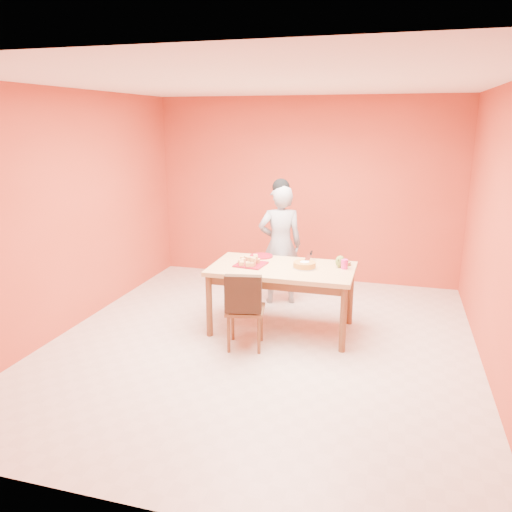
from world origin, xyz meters
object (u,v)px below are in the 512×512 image
(pastry_platter, at_px, (251,264))
(egg_ornament, at_px, (340,262))
(dining_chair, at_px, (245,308))
(sponge_cake, at_px, (304,265))
(checker_tin, at_px, (346,264))
(dining_table, at_px, (282,275))
(person, at_px, (280,245))
(magenta_glass, at_px, (344,264))
(red_dinner_plate, at_px, (261,256))

(pastry_platter, bearing_deg, egg_ornament, 10.58)
(dining_chair, height_order, sponge_cake, dining_chair)
(egg_ornament, xyz_separation_m, checker_tin, (0.05, 0.12, -0.05))
(dining_chair, xyz_separation_m, pastry_platter, (-0.09, 0.53, 0.32))
(dining_table, bearing_deg, person, 104.62)
(magenta_glass, bearing_deg, dining_table, -170.91)
(person, relative_size, magenta_glass, 14.73)
(sponge_cake, bearing_deg, checker_tin, 30.43)
(dining_chair, relative_size, checker_tin, 7.56)
(sponge_cake, bearing_deg, egg_ornament, 19.76)
(sponge_cake, distance_m, checker_tin, 0.50)
(red_dinner_plate, height_order, checker_tin, checker_tin)
(dining_chair, height_order, checker_tin, dining_chair)
(pastry_platter, distance_m, magenta_glass, 1.05)
(person, bearing_deg, dining_chair, 68.88)
(pastry_platter, xyz_separation_m, sponge_cake, (0.61, 0.05, 0.03))
(dining_table, distance_m, person, 0.93)
(person, xyz_separation_m, red_dinner_plate, (-0.11, -0.54, -0.02))
(egg_ornament, relative_size, checker_tin, 1.20)
(egg_ornament, bearing_deg, dining_table, -166.60)
(dining_chair, height_order, red_dinner_plate, dining_chair)
(pastry_platter, bearing_deg, person, 82.25)
(sponge_cake, bearing_deg, pastry_platter, -175.45)
(dining_chair, relative_size, person, 0.55)
(egg_ornament, height_order, checker_tin, egg_ornament)
(dining_table, bearing_deg, checker_tin, 21.33)
(red_dinner_plate, height_order, egg_ornament, egg_ornament)
(person, distance_m, checker_tin, 1.11)
(dining_table, distance_m, magenta_glass, 0.70)
(pastry_platter, height_order, sponge_cake, sponge_cake)
(dining_table, bearing_deg, dining_chair, -115.54)
(magenta_glass, xyz_separation_m, checker_tin, (0.00, 0.16, -0.04))
(dining_table, height_order, egg_ornament, egg_ornament)
(dining_table, height_order, sponge_cake, sponge_cake)
(person, relative_size, sponge_cake, 6.28)
(dining_table, bearing_deg, egg_ornament, 13.31)
(checker_tin, bearing_deg, sponge_cake, -149.57)
(egg_ornament, bearing_deg, person, 139.23)
(red_dinner_plate, bearing_deg, pastry_platter, -92.97)
(sponge_cake, bearing_deg, red_dinner_plate, 150.18)
(red_dinner_plate, relative_size, egg_ornament, 2.05)
(pastry_platter, height_order, red_dinner_plate, pastry_platter)
(dining_chair, bearing_deg, checker_tin, 30.66)
(pastry_platter, bearing_deg, checker_tin, 16.17)
(dining_table, relative_size, person, 1.02)
(person, relative_size, checker_tin, 13.80)
(dining_chair, xyz_separation_m, sponge_cake, (0.52, 0.58, 0.36))
(dining_chair, bearing_deg, dining_table, 53.94)
(dining_chair, relative_size, magenta_glass, 8.06)
(person, height_order, red_dinner_plate, person)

